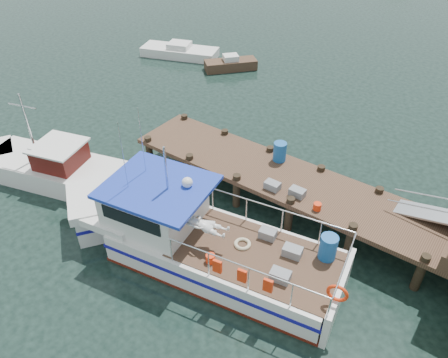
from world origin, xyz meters
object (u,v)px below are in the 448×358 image
Objects in this scene: work_boat at (48,166)px; moored_rowboat at (231,64)px; lobster_boat at (190,236)px; dock at (428,213)px; moored_a at (180,51)px.

work_boat is 15.23m from moored_rowboat.
work_boat is (-8.34, -0.09, -0.33)m from lobster_boat.
dock is 15.87m from work_boat.
work_boat is at bearing -71.20° from moored_a.
work_boat is 2.29× the size of moored_rowboat.
work_boat is at bearing -162.44° from dock.
work_boat is (-15.05, -4.76, -1.58)m from dock.
moored_rowboat is (-15.68, 10.45, -1.86)m from dock.
moored_a is at bearing 122.20° from lobster_boat.
dock is 22.65m from moored_a.
lobster_boat is at bearing -145.15° from dock.
dock is 4.79× the size of moored_rowboat.
moored_a is at bearing 163.81° from moored_rowboat.
lobster_boat reaches higher than moored_a.
moored_rowboat is at bearing 146.31° from dock.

